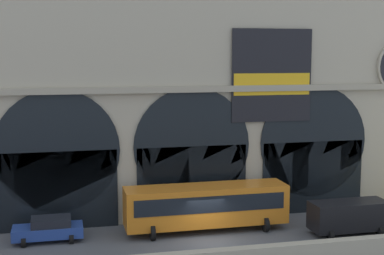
{
  "coord_description": "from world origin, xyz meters",
  "views": [
    {
      "loc": [
        -8.97,
        -32.93,
        11.86
      ],
      "look_at": [
        -0.01,
        5.0,
        6.74
      ],
      "focal_mm": 52.04,
      "sensor_mm": 36.0,
      "label": 1
    }
  ],
  "objects": [
    {
      "name": "station_building",
      "position": [
        0.03,
        7.87,
        10.36
      ],
      "size": [
        39.18,
        6.13,
        21.25
      ],
      "color": "#B2A891",
      "rests_on": "ground"
    },
    {
      "name": "ground_plane",
      "position": [
        0.0,
        0.0,
        0.0
      ],
      "size": [
        200.0,
        200.0,
        0.0
      ],
      "primitive_type": "plane",
      "color": "#54565B"
    },
    {
      "name": "bus_center",
      "position": [
        0.35,
        2.37,
        1.78
      ],
      "size": [
        11.0,
        3.25,
        3.1
      ],
      "color": "orange",
      "rests_on": "ground"
    },
    {
      "name": "van_mideast",
      "position": [
        9.43,
        -0.45,
        1.25
      ],
      "size": [
        5.2,
        2.48,
        2.2
      ],
      "color": "black",
      "rests_on": "ground"
    },
    {
      "name": "car_midwest",
      "position": [
        -9.99,
        2.61,
        0.8
      ],
      "size": [
        4.4,
        2.22,
        1.55
      ],
      "color": "#28479E",
      "rests_on": "ground"
    }
  ]
}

